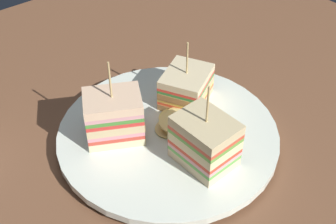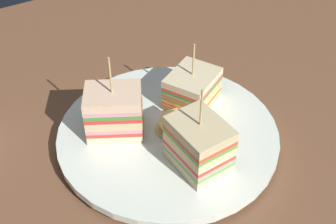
# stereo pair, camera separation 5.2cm
# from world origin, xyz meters

# --- Properties ---
(ground_plane) EXTENTS (0.97, 0.92, 0.02)m
(ground_plane) POSITION_xyz_m (0.00, 0.00, -0.01)
(ground_plane) COLOR brown
(plate) EXTENTS (0.27, 0.27, 0.02)m
(plate) POSITION_xyz_m (0.00, 0.00, 0.01)
(plate) COLOR white
(plate) RESTS_ON ground_plane
(sandwich_wedge_0) EXTENTS (0.05, 0.07, 0.11)m
(sandwich_wedge_0) POSITION_xyz_m (-0.00, -0.06, 0.05)
(sandwich_wedge_0) COLOR beige
(sandwich_wedge_0) RESTS_ON plate
(sandwich_wedge_1) EXTENTS (0.08, 0.08, 0.09)m
(sandwich_wedge_1) POSITION_xyz_m (0.06, 0.03, 0.04)
(sandwich_wedge_1) COLOR #E2B985
(sandwich_wedge_1) RESTS_ON plate
(sandwich_wedge_2) EXTENTS (0.08, 0.08, 0.11)m
(sandwich_wedge_2) POSITION_xyz_m (-0.05, 0.03, 0.05)
(sandwich_wedge_2) COLOR beige
(sandwich_wedge_2) RESTS_ON plate
(chip_pile) EXTENTS (0.06, 0.06, 0.02)m
(chip_pile) POSITION_xyz_m (0.01, 0.00, 0.03)
(chip_pile) COLOR #E4C87B
(chip_pile) RESTS_ON plate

